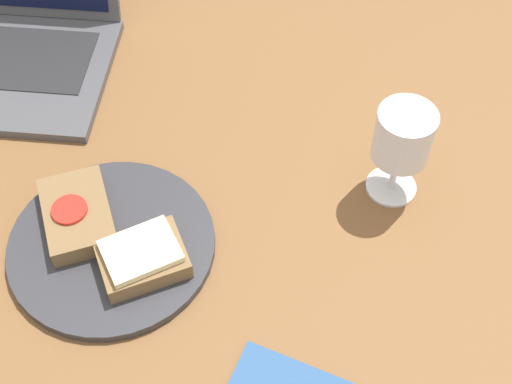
{
  "coord_description": "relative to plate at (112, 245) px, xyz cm",
  "views": [
    {
      "loc": [
        10.67,
        -49.56,
        73.86
      ],
      "look_at": [
        5.8,
        -0.41,
        8.0
      ],
      "focal_mm": 50.0,
      "sensor_mm": 36.0,
      "label": 1
    }
  ],
  "objects": [
    {
      "name": "plate",
      "position": [
        0.0,
        0.0,
        0.0
      ],
      "size": [
        24.16,
        24.16,
        1.23
      ],
      "primitive_type": "cylinder",
      "color": "#333338",
      "rests_on": "wooden_table"
    },
    {
      "name": "sandwich_with_tomato",
      "position": [
        -4.39,
        2.57,
        1.92
      ],
      "size": [
        11.51,
        13.43,
        2.94
      ],
      "color": "brown",
      "rests_on": "plate"
    },
    {
      "name": "wine_glass",
      "position": [
        32.64,
        12.17,
        8.69
      ],
      "size": [
        6.86,
        6.86,
        13.2
      ],
      "color": "white",
      "rests_on": "wooden_table"
    },
    {
      "name": "laptop",
      "position": [
        -22.4,
        32.26,
        3.94
      ],
      "size": [
        31.07,
        28.49,
        21.21
      ],
      "color": "#4C4C51",
      "rests_on": "wooden_table"
    },
    {
      "name": "sandwich_with_cheese",
      "position": [
        4.37,
        -2.58,
        2.15
      ],
      "size": [
        11.85,
        10.94,
        3.26
      ],
      "color": "brown",
      "rests_on": "plate"
    },
    {
      "name": "wooden_table",
      "position": [
        10.52,
        6.5,
        -2.11
      ],
      "size": [
        140.0,
        140.0,
        3.0
      ],
      "primitive_type": "cube",
      "color": "brown",
      "rests_on": "ground"
    }
  ]
}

